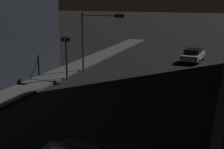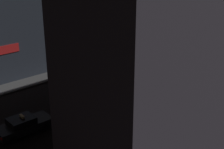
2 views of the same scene
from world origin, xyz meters
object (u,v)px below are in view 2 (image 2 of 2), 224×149
Objects in this scene: street_lamp_near_block at (117,79)px; taxi at (24,125)px; traffic_light_left_kerb at (106,45)px; far_car at (224,57)px; traffic_light_overhead at (135,33)px.

taxi is at bearing -139.51° from street_lamp_near_block.
far_car is at bearing 52.34° from traffic_light_left_kerb.
street_lamp_near_block is at bearing 40.49° from taxi.
traffic_light_left_kerb is 16.95m from street_lamp_near_block.
taxi is 0.97× the size of far_car.
taxi is 1.20× the size of traffic_light_left_kerb.
far_car is 1.24× the size of traffic_light_left_kerb.
traffic_light_left_kerb is (-9.23, -11.96, 1.93)m from far_car.
traffic_light_left_kerb is at bearing -127.66° from far_car.
taxi is 0.54× the size of street_lamp_near_block.
far_car is (1.72, 27.19, -0.00)m from taxi.
traffic_light_left_kerb is at bearing 141.66° from street_lamp_near_block.
taxi is 0.80× the size of traffic_light_overhead.
far_car is 12.00m from traffic_light_overhead.
street_lamp_near_block reaches higher than traffic_light_overhead.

